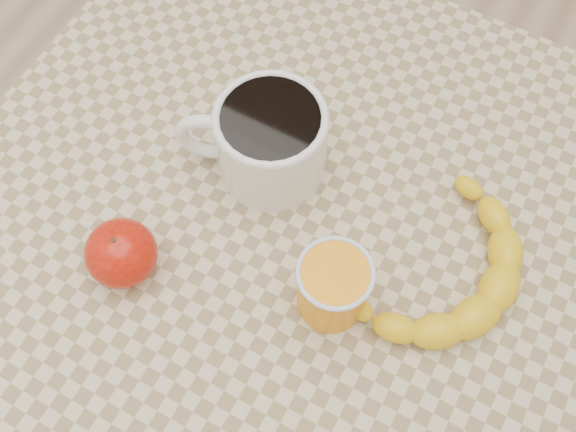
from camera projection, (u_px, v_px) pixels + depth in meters
The scene contains 6 objects.
ground at pixel (288, 366), 1.41m from camera, with size 3.00×3.00×0.00m, color tan.
table at pixel (288, 252), 0.81m from camera, with size 0.80×0.80×0.75m.
coffee_mug at pixel (268, 140), 0.71m from camera, with size 0.19×0.16×0.11m.
orange_juice_glass at pixel (333, 287), 0.65m from camera, with size 0.08×0.08×0.09m.
apple at pixel (121, 253), 0.68m from camera, with size 0.09×0.09×0.07m.
banana at pixel (442, 271), 0.69m from camera, with size 0.27×0.31×0.04m, color yellow, non-canonical shape.
Camera 1 is at (0.15, -0.27, 1.42)m, focal length 40.00 mm.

